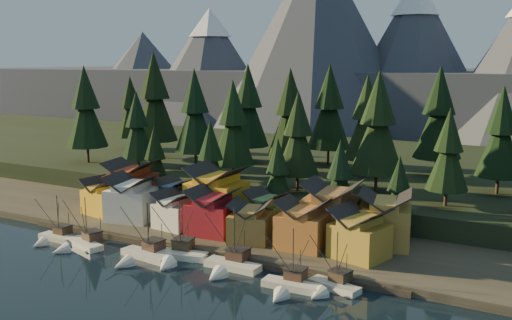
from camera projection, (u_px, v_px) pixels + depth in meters
The scene contains 45 objects.
ground at pixel (138, 282), 91.23m from camera, with size 500.00×500.00×0.00m, color black.
shore_strip at pixel (257, 218), 125.67m from camera, with size 400.00×50.00×1.50m, color #332F25.
hillside at pixel (338, 170), 168.50m from camera, with size 420.00×100.00×6.00m, color black.
dock at pixel (196, 250), 105.40m from camera, with size 80.00×4.00×1.00m, color #3F352D.
mountain_ridge at pixel (422, 79), 273.31m from camera, with size 560.00×190.00×90.00m.
boat_0 at pixel (53, 232), 111.56m from camera, with size 8.23×8.93×10.01m.
boat_1 at pixel (79, 238), 107.51m from camera, with size 9.76×10.19×10.66m.
boat_2 at pixel (141, 249), 101.08m from camera, with size 10.85×11.59×11.26m.
boat_3 at pixel (176, 249), 100.95m from camera, with size 11.06×11.69×11.64m.
boat_4 at pixel (229, 258), 95.80m from camera, with size 10.22×11.11×11.82m.
boat_5 at pixel (289, 279), 87.42m from camera, with size 9.52×10.34×10.69m.
boat_6 at pixel (331, 279), 87.39m from camera, with size 8.95×9.40×10.21m.
house_front_0 at pixel (104, 195), 125.86m from camera, with size 8.98×8.63×7.83m.
house_front_1 at pixel (132, 196), 120.76m from camera, with size 10.88×10.58×9.67m.
house_front_2 at pixel (176, 209), 115.36m from camera, with size 8.40×8.46×7.41m.
house_front_3 at pixel (213, 210), 111.06m from camera, with size 9.37×8.98×8.94m.
house_front_4 at pixel (250, 220), 106.65m from camera, with size 9.11×9.54×7.57m.
house_front_5 at pixel (302, 223), 102.58m from camera, with size 8.74×8.01×8.87m.
house_front_6 at pixel (360, 232), 97.52m from camera, with size 10.44×10.10×8.65m.
house_back_0 at pixel (131, 183), 130.79m from camera, with size 11.69×11.38×10.86m.
house_back_1 at pixel (176, 196), 124.22m from camera, with size 7.95×8.03×8.30m.
house_back_2 at pixel (217, 192), 120.29m from camera, with size 11.14×10.26×11.68m.
house_back_3 at pixel (267, 209), 113.89m from camera, with size 8.66×7.92×7.94m.
house_back_4 at pixel (332, 209), 108.03m from camera, with size 11.01×10.64×11.05m.
house_back_5 at pixel (385, 217), 103.62m from camera, with size 10.92×11.00×10.25m.
tree_hill_0 at pixel (86, 110), 161.79m from camera, with size 11.91×11.91×27.74m.
tree_hill_1 at pixel (155, 100), 169.57m from camera, with size 13.64×13.64×31.77m.
tree_hill_2 at pixel (137, 128), 148.55m from camera, with size 9.18×9.18×21.38m.
tree_hill_3 at pixel (195, 114), 153.66m from camera, with size 11.62×11.62×27.08m.
tree_hill_4 at pixel (248, 109), 162.73m from camera, with size 12.13×12.13×28.25m.
tree_hill_5 at pixel (233, 126), 136.74m from camera, with size 10.59×10.59×24.68m.
tree_hill_6 at pixel (290, 116), 145.68m from camera, with size 11.73×11.73×27.32m.
tree_hill_7 at pixel (298, 136), 126.71m from camera, with size 9.69×9.69×22.57m.
tree_hill_8 at pixel (367, 121), 143.37m from camera, with size 11.05×11.05×25.73m.
tree_hill_9 at pixel (378, 126), 124.77m from camera, with size 11.67×11.67×27.18m.
tree_hill_10 at pixel (439, 116), 142.52m from camera, with size 12.01×12.01×27.99m.
tree_hill_11 at pixel (448, 153), 113.57m from camera, with size 8.56×8.56×19.94m.
tree_hill_12 at pixel (501, 135), 123.25m from camera, with size 10.27×10.27×23.92m.
tree_hill_15 at pixel (329, 110), 158.40m from camera, with size 12.10×12.10×28.19m.
tree_hill_16 at pixel (131, 109), 187.45m from camera, with size 10.33×10.33×24.05m.
tree_shore_0 at pixel (155, 160), 137.05m from camera, with size 7.79×7.79×18.15m.
tree_shore_1 at pixel (211, 161), 129.29m from camera, with size 8.70×8.70×20.26m.
tree_shore_2 at pixel (278, 175), 121.53m from camera, with size 7.47×7.47×17.41m.
tree_shore_3 at pixel (340, 179), 114.86m from camera, with size 7.76×7.76×18.09m.
tree_shore_4 at pixel (399, 192), 109.42m from camera, with size 6.73×6.73×15.69m.
Camera 1 is at (58.08, -66.79, 35.09)m, focal length 40.00 mm.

